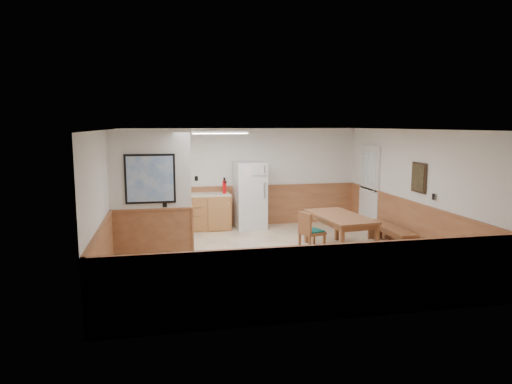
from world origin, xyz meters
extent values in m
plane|color=tan|center=(0.00, 0.00, 0.00)|extent=(6.00, 6.00, 0.00)
cube|color=silver|center=(0.00, 0.00, 2.50)|extent=(6.00, 6.00, 0.02)
cube|color=silver|center=(0.00, 3.00, 1.25)|extent=(6.00, 0.02, 2.50)
cube|color=silver|center=(3.00, 0.00, 1.25)|extent=(0.02, 6.00, 2.50)
cube|color=silver|center=(-3.00, 0.00, 1.25)|extent=(0.02, 6.00, 2.50)
cube|color=#A66942|center=(0.00, 2.98, 0.50)|extent=(6.00, 0.04, 1.00)
cube|color=#A66942|center=(2.98, 0.00, 0.50)|extent=(0.04, 6.00, 1.00)
cube|color=#A66942|center=(-2.98, 0.00, 0.50)|extent=(0.04, 6.00, 1.00)
cube|color=silver|center=(-2.25, 0.20, 1.75)|extent=(1.50, 0.15, 1.50)
cube|color=#A66942|center=(-2.25, 0.20, 0.50)|extent=(1.50, 0.17, 1.00)
cube|color=black|center=(-2.25, 0.10, 1.60)|extent=(0.92, 0.03, 0.92)
cube|color=white|center=(-2.25, 0.09, 1.60)|extent=(0.84, 0.01, 0.84)
cube|color=#A9733C|center=(-1.10, 2.68, 0.43)|extent=(1.40, 0.60, 0.86)
cube|color=#A9733C|center=(-2.57, 2.68, 0.43)|extent=(0.06, 0.60, 0.86)
cube|color=#A9733C|center=(-1.83, 2.68, 0.43)|extent=(0.06, 0.60, 0.86)
cube|color=beige|center=(-1.50, 2.68, 0.88)|extent=(2.20, 0.60, 0.04)
cube|color=beige|center=(-1.50, 2.98, 0.95)|extent=(2.20, 0.02, 0.10)
cube|color=silver|center=(2.97, 1.90, 1.02)|extent=(0.05, 1.02, 2.15)
cube|color=silver|center=(2.96, 1.90, 1.02)|extent=(0.04, 0.90, 2.05)
cube|color=silver|center=(2.94, 1.90, 1.55)|extent=(0.02, 0.76, 0.80)
cube|color=silver|center=(-2.10, 2.98, 1.55)|extent=(0.80, 0.03, 1.00)
cube|color=white|center=(-2.10, 2.96, 1.55)|extent=(0.70, 0.01, 0.90)
cube|color=black|center=(2.97, -0.30, 1.55)|extent=(0.03, 0.50, 0.60)
cube|color=black|center=(2.95, -0.30, 1.55)|extent=(0.01, 0.42, 0.52)
cube|color=silver|center=(-0.80, 1.30, 2.45)|extent=(1.20, 0.30, 0.08)
cube|color=white|center=(-0.80, 1.30, 2.40)|extent=(1.15, 0.25, 0.01)
cube|color=silver|center=(0.10, 2.63, 0.84)|extent=(0.78, 0.75, 1.67)
cube|color=silver|center=(0.40, 2.27, 1.52)|extent=(0.03, 0.02, 0.22)
cube|color=silver|center=(0.40, 2.27, 1.00)|extent=(0.03, 0.02, 0.39)
cube|color=brown|center=(1.52, 0.18, 0.72)|extent=(1.05, 1.82, 0.05)
cube|color=brown|center=(1.52, 0.18, 0.65)|extent=(0.94, 1.71, 0.10)
cube|color=brown|center=(1.23, -0.66, 0.35)|extent=(0.08, 0.08, 0.70)
cube|color=brown|center=(1.06, 0.94, 0.35)|extent=(0.08, 0.08, 0.70)
cube|color=brown|center=(1.98, -0.58, 0.35)|extent=(0.08, 0.08, 0.70)
cube|color=brown|center=(1.80, 1.02, 0.35)|extent=(0.08, 0.08, 0.70)
cube|color=brown|center=(2.70, 0.22, 0.42)|extent=(0.38, 1.62, 0.05)
cube|color=brown|center=(2.70, -0.54, 0.20)|extent=(0.33, 0.07, 0.40)
cube|color=brown|center=(2.70, 0.97, 0.20)|extent=(0.33, 0.07, 0.40)
cube|color=brown|center=(0.92, 0.15, 0.42)|extent=(0.52, 0.52, 0.06)
cube|color=#105349|center=(0.92, 0.15, 0.47)|extent=(0.47, 0.47, 0.03)
cube|color=brown|center=(0.74, 0.09, 0.65)|extent=(0.17, 0.41, 0.40)
cube|color=#105349|center=(0.57, 0.04, 0.65)|extent=(0.12, 0.35, 0.34)
cube|color=brown|center=(0.80, -0.08, 0.20)|extent=(0.05, 0.05, 0.39)
cube|color=brown|center=(0.69, 0.27, 0.20)|extent=(0.05, 0.05, 0.39)
cube|color=brown|center=(1.14, 0.03, 0.20)|extent=(0.05, 0.05, 0.39)
cube|color=brown|center=(1.04, 0.37, 0.20)|extent=(0.05, 0.05, 0.39)
cylinder|color=red|center=(-0.54, 2.64, 1.06)|extent=(0.13, 0.13, 0.32)
cylinder|color=black|center=(-0.54, 2.64, 1.26)|extent=(0.05, 0.05, 0.07)
cylinder|color=#167D23|center=(-2.34, 2.65, 1.01)|extent=(0.09, 0.09, 0.23)
camera|label=1|loc=(-2.00, -8.47, 2.59)|focal=32.00mm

